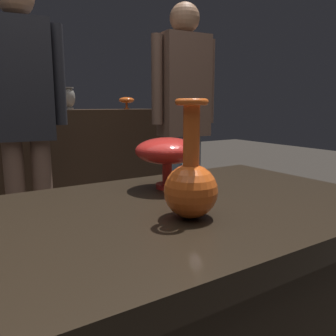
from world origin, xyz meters
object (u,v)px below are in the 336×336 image
object	(u,v)px
shelf_vase_right	(69,97)
visitor_center_back	(24,111)
vase_centerpiece	(191,183)
visitor_near_right	(184,111)
vase_tall_behind	(167,152)
shelf_vase_far_right	(127,100)

from	to	relation	value
shelf_vase_right	visitor_center_back	size ratio (longest dim) A/B	0.11
visitor_center_back	shelf_vase_right	bearing A→B (deg)	-113.89
vase_centerpiece	visitor_near_right	distance (m)	1.65
vase_centerpiece	vase_tall_behind	bearing A→B (deg)	68.05
shelf_vase_far_right	vase_centerpiece	bearing A→B (deg)	-113.22
vase_tall_behind	visitor_near_right	bearing A→B (deg)	52.70
vase_centerpiece	visitor_near_right	world-z (taller)	visitor_near_right
shelf_vase_far_right	shelf_vase_right	xyz separation A→B (m)	(-0.52, -0.00, 0.02)
vase_tall_behind	shelf_vase_right	xyz separation A→B (m)	(0.37, 2.06, 0.18)
visitor_near_right	visitor_center_back	distance (m)	0.99
shelf_vase_far_right	shelf_vase_right	size ratio (longest dim) A/B	0.77
vase_centerpiece	shelf_vase_right	bearing A→B (deg)	78.50
shelf_vase_far_right	visitor_center_back	xyz separation A→B (m)	(-1.02, -0.77, -0.07)
visitor_near_right	visitor_center_back	size ratio (longest dim) A/B	0.99
vase_tall_behind	shelf_vase_right	world-z (taller)	shelf_vase_right
vase_tall_behind	shelf_vase_far_right	bearing A→B (deg)	66.63
shelf_vase_right	vase_tall_behind	bearing A→B (deg)	-100.21
vase_tall_behind	shelf_vase_right	bearing A→B (deg)	79.79
shelf_vase_right	visitor_center_back	world-z (taller)	visitor_center_back
visitor_center_back	shelf_vase_far_right	bearing A→B (deg)	-133.80
shelf_vase_far_right	visitor_near_right	xyz separation A→B (m)	(-0.04, -0.95, -0.08)
vase_centerpiece	shelf_vase_right	size ratio (longest dim) A/B	1.35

